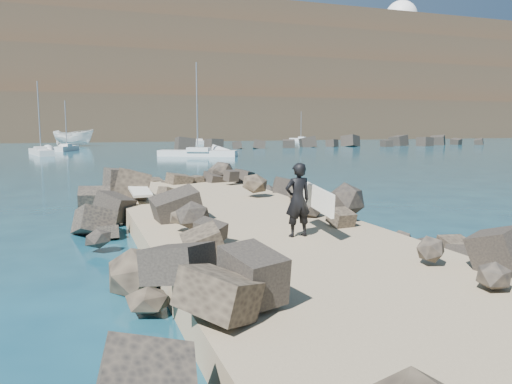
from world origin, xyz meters
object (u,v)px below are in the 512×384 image
boat_imported (74,138)px  surfer_with_board (300,200)px  sailboat_a (41,152)px  radome (401,22)px  surfboard_resting (136,188)px

boat_imported → surfer_with_board: 75.61m
boat_imported → sailboat_a: 25.91m
radome → sailboat_a: 171.75m
sailboat_a → boat_imported: bearing=82.4°
radome → sailboat_a: (-125.11, -109.52, -43.01)m
sailboat_a → surfboard_resting: bearing=-82.4°
surfboard_resting → boat_imported: bearing=87.0°
boat_imported → sailboat_a: bearing=-158.4°
surfer_with_board → radome: size_ratio=0.11×
boat_imported → surfer_with_board: boat_imported is taller
sailboat_a → surfer_with_board: bearing=-80.1°
surfboard_resting → surfer_with_board: bearing=-72.8°
boat_imported → sailboat_a: (-3.41, -25.66, -1.00)m
boat_imported → radome: radome is taller
surfboard_resting → surfer_with_board: size_ratio=1.19×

